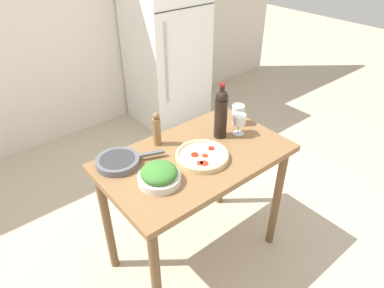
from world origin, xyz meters
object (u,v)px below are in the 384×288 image
(refrigerator, at_px, (166,41))
(salad_bowl, at_px, (159,175))
(homemade_pizza, at_px, (202,156))
(wine_bottle, at_px, (221,113))
(wine_glass_far, at_px, (238,111))
(cast_iron_skillet, at_px, (118,161))
(wine_glass_near, at_px, (239,120))
(pepper_mill, at_px, (157,130))

(refrigerator, bearing_deg, salad_bowl, -126.76)
(homemade_pizza, bearing_deg, wine_bottle, 24.41)
(refrigerator, distance_m, wine_bottle, 1.92)
(wine_bottle, height_order, homemade_pizza, wine_bottle)
(wine_glass_far, bearing_deg, cast_iron_skillet, 172.85)
(wine_bottle, height_order, cast_iron_skillet, wine_bottle)
(refrigerator, distance_m, wine_glass_near, 1.92)
(pepper_mill, xyz_separation_m, cast_iron_skillet, (-0.29, -0.03, -0.08))
(wine_bottle, bearing_deg, salad_bowl, -167.01)
(wine_glass_near, height_order, cast_iron_skillet, wine_glass_near)
(homemade_pizza, bearing_deg, refrigerator, 59.79)
(salad_bowl, xyz_separation_m, cast_iron_skillet, (-0.09, 0.28, -0.03))
(salad_bowl, bearing_deg, pepper_mill, 56.87)
(homemade_pizza, bearing_deg, cast_iron_skillet, 147.46)
(homemade_pizza, relative_size, cast_iron_skillet, 0.82)
(wine_glass_near, height_order, pepper_mill, pepper_mill)
(salad_bowl, height_order, cast_iron_skillet, salad_bowl)
(cast_iron_skillet, bearing_deg, pepper_mill, 5.86)
(cast_iron_skillet, bearing_deg, salad_bowl, -71.62)
(wine_glass_far, xyz_separation_m, salad_bowl, (-0.77, -0.17, -0.05))
(wine_glass_near, relative_size, homemade_pizza, 0.44)
(wine_glass_far, distance_m, pepper_mill, 0.58)
(wine_glass_far, bearing_deg, salad_bowl, -167.48)
(wine_bottle, relative_size, homemade_pizza, 1.16)
(refrigerator, distance_m, homemade_pizza, 2.14)
(wine_bottle, xyz_separation_m, pepper_mill, (-0.37, 0.18, -0.06))
(salad_bowl, bearing_deg, refrigerator, 53.24)
(wine_glass_far, xyz_separation_m, cast_iron_skillet, (-0.86, 0.11, -0.08))
(cast_iron_skillet, bearing_deg, wine_bottle, -12.61)
(homemade_pizza, bearing_deg, wine_glass_near, 9.05)
(wine_glass_near, bearing_deg, wine_bottle, 153.96)
(homemade_pizza, height_order, cast_iron_skillet, cast_iron_skillet)
(wine_glass_near, distance_m, homemade_pizza, 0.38)
(wine_bottle, xyz_separation_m, cast_iron_skillet, (-0.66, 0.15, -0.15))
(refrigerator, height_order, pepper_mill, refrigerator)
(wine_bottle, height_order, wine_glass_far, wine_bottle)
(refrigerator, height_order, wine_glass_far, refrigerator)
(wine_glass_near, distance_m, pepper_mill, 0.53)
(wine_bottle, bearing_deg, cast_iron_skillet, 167.39)
(salad_bowl, xyz_separation_m, homemade_pizza, (0.32, 0.02, -0.03))
(refrigerator, bearing_deg, wine_glass_far, -110.22)
(wine_bottle, height_order, salad_bowl, wine_bottle)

